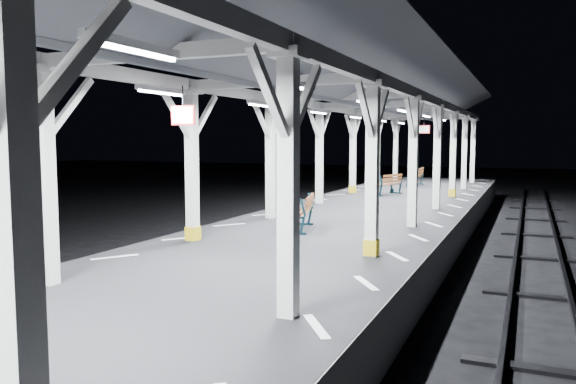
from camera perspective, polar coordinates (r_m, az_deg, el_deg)
The scene contains 10 objects.
ground at distance 10.09m, azimuth -6.08°, elevation -13.32°, with size 120.00×120.00×0.00m, color black.
platform at distance 9.94m, azimuth -6.10°, elevation -10.59°, with size 6.00×50.00×1.00m, color black.
hazard_stripes_left at distance 11.20m, azimuth -17.18°, elevation -6.33°, with size 1.00×48.00×0.01m, color silver.
hazard_stripes_right at distance 8.90m, azimuth 7.91°, elevation -9.15°, with size 1.00×48.00×0.01m, color silver.
track_left at distance 13.17m, azimuth -25.64°, elevation -9.00°, with size 2.20×60.00×0.16m.
track_right at distance 8.89m, azimuth 24.53°, elevation -15.86°, with size 2.20×60.00×0.16m.
canopy at distance 9.64m, azimuth -6.41°, elevation 13.31°, with size 5.40×49.00×4.65m.
bench_mid at distance 13.86m, azimuth 1.46°, elevation -1.98°, with size 0.96×1.68×0.86m.
bench_far at distance 22.97m, azimuth 10.17°, elevation 0.83°, with size 1.01×1.65×0.84m.
bench_extra at distance 27.83m, azimuth 12.97°, elevation 1.58°, with size 0.64×1.62×0.87m.
Camera 1 is at (4.72, -8.31, 3.22)m, focal length 35.00 mm.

